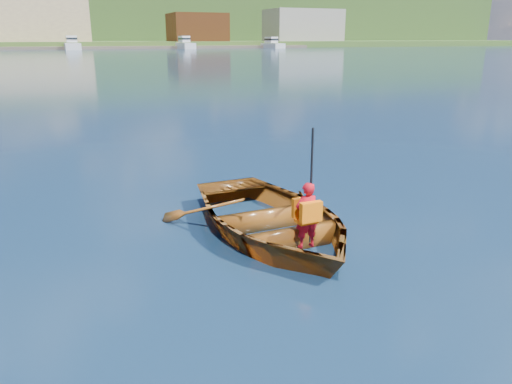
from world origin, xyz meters
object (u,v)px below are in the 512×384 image
Objects in this scene: child_paddler at (307,214)px; dock at (49,48)px; marina_yachts at (3,45)px; rowboat at (270,218)px.

child_paddler reaches higher than dock.
marina_yachts is at bearing 95.54° from child_paddler.
rowboat is at bearing -84.50° from marina_yachts.
rowboat is 0.03× the size of marina_yachts.
dock is (-3.09, 148.92, -0.23)m from child_paddler.
rowboat is at bearing -88.88° from dock.
rowboat is 2.44× the size of child_paddler.
rowboat is at bearing 102.39° from child_paddler.
marina_yachts reaches higher than child_paddler.
child_paddler is 144.97m from marina_yachts.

